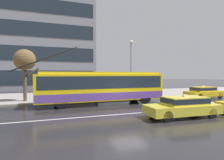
# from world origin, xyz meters

# --- Properties ---
(ground_plane) EXTENTS (160.00, 160.00, 0.00)m
(ground_plane) POSITION_xyz_m (0.00, 0.00, 0.00)
(ground_plane) COLOR #262428
(sidewalk_slab) EXTENTS (80.00, 10.00, 0.14)m
(sidewalk_slab) POSITION_xyz_m (0.00, 9.88, 0.07)
(sidewalk_slab) COLOR gray
(sidewalk_slab) RESTS_ON ground_plane
(crosswalk_stripe_edge_near) EXTENTS (0.44, 4.40, 0.01)m
(crosswalk_stripe_edge_near) POSITION_xyz_m (6.07, 1.44, 0.00)
(crosswalk_stripe_edge_near) COLOR beige
(crosswalk_stripe_edge_near) RESTS_ON ground_plane
(crosswalk_stripe_inner_a) EXTENTS (0.44, 4.40, 0.01)m
(crosswalk_stripe_inner_a) POSITION_xyz_m (6.97, 1.44, 0.00)
(crosswalk_stripe_inner_a) COLOR beige
(crosswalk_stripe_inner_a) RESTS_ON ground_plane
(crosswalk_stripe_center) EXTENTS (0.44, 4.40, 0.01)m
(crosswalk_stripe_center) POSITION_xyz_m (7.87, 1.44, 0.00)
(crosswalk_stripe_center) COLOR beige
(crosswalk_stripe_center) RESTS_ON ground_plane
(crosswalk_stripe_inner_b) EXTENTS (0.44, 4.40, 0.01)m
(crosswalk_stripe_inner_b) POSITION_xyz_m (8.77, 1.44, 0.00)
(crosswalk_stripe_inner_b) COLOR beige
(crosswalk_stripe_inner_b) RESTS_ON ground_plane
(lane_centre_line) EXTENTS (72.00, 0.14, 0.01)m
(lane_centre_line) POSITION_xyz_m (0.00, -1.20, 0.00)
(lane_centre_line) COLOR silver
(lane_centre_line) RESTS_ON ground_plane
(trolleybus) EXTENTS (12.84, 2.64, 4.93)m
(trolleybus) POSITION_xyz_m (-1.12, 3.28, 1.58)
(trolleybus) COLOR yellow
(trolleybus) RESTS_ON ground_plane
(taxi_oncoming_near) EXTENTS (4.73, 1.95, 1.39)m
(taxi_oncoming_near) POSITION_xyz_m (2.20, -3.23, 0.70)
(taxi_oncoming_near) COLOR yellow
(taxi_oncoming_near) RESTS_ON ground_plane
(taxi_ahead_of_bus) EXTENTS (4.48, 1.88, 1.39)m
(taxi_ahead_of_bus) POSITION_xyz_m (10.86, 3.53, 0.70)
(taxi_ahead_of_bus) COLOR yellow
(taxi_ahead_of_bus) RESTS_ON ground_plane
(bus_shelter) EXTENTS (4.27, 1.51, 2.48)m
(bus_shelter) POSITION_xyz_m (-2.17, 7.10, 1.97)
(bus_shelter) COLOR gray
(bus_shelter) RESTS_ON sidewalk_slab
(pedestrian_at_shelter) EXTENTS (0.51, 0.51, 1.60)m
(pedestrian_at_shelter) POSITION_xyz_m (-0.91, 6.58, 1.09)
(pedestrian_at_shelter) COLOR navy
(pedestrian_at_shelter) RESTS_ON sidewalk_slab
(pedestrian_approaching_curb) EXTENTS (1.33, 1.33, 2.04)m
(pedestrian_approaching_curb) POSITION_xyz_m (-3.08, 7.65, 1.77)
(pedestrian_approaching_curb) COLOR #1B2944
(pedestrian_approaching_curb) RESTS_ON sidewalk_slab
(pedestrian_walking_past) EXTENTS (0.49, 0.49, 1.66)m
(pedestrian_walking_past) POSITION_xyz_m (-0.47, 7.46, 1.12)
(pedestrian_walking_past) COLOR #2A1A2E
(pedestrian_walking_past) RESTS_ON sidewalk_slab
(street_lamp) EXTENTS (0.60, 0.32, 6.21)m
(street_lamp) POSITION_xyz_m (3.01, 5.92, 3.84)
(street_lamp) COLOR gray
(street_lamp) RESTS_ON sidewalk_slab
(street_tree_bare) EXTENTS (2.28, 1.99, 4.87)m
(street_tree_bare) POSITION_xyz_m (-7.66, 6.64, 3.91)
(street_tree_bare) COLOR brown
(street_tree_bare) RESTS_ON sidewalk_slab
(office_tower_corner_left) EXTENTS (18.44, 10.56, 19.84)m
(office_tower_corner_left) POSITION_xyz_m (-6.44, 24.62, 9.93)
(office_tower_corner_left) COLOR gray
(office_tower_corner_left) RESTS_ON ground_plane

